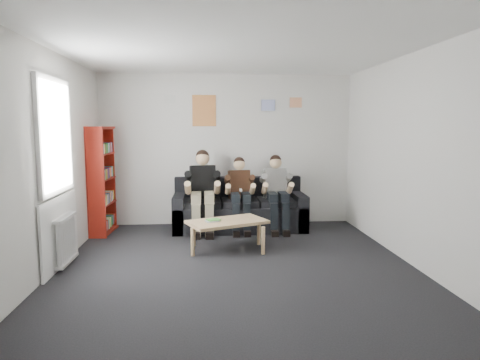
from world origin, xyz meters
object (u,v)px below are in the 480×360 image
(coffee_table, at_px, (227,224))
(sofa, at_px, (239,211))
(bookshelf, at_px, (102,180))
(person_left, at_px, (203,192))
(person_middle, at_px, (240,194))
(person_right, at_px, (277,193))

(coffee_table, bearing_deg, sofa, 78.32)
(bookshelf, bearing_deg, coffee_table, -25.82)
(bookshelf, bearing_deg, sofa, 7.91)
(person_left, xyz_separation_m, person_middle, (0.63, 0.01, -0.05))
(sofa, distance_m, person_right, 0.74)
(sofa, xyz_separation_m, person_right, (0.63, -0.20, 0.34))
(sofa, distance_m, person_middle, 0.38)
(coffee_table, bearing_deg, person_right, 51.09)
(coffee_table, relative_size, person_middle, 0.86)
(bookshelf, relative_size, coffee_table, 1.63)
(bookshelf, bearing_deg, person_right, 3.30)
(sofa, relative_size, person_right, 1.75)
(sofa, height_order, coffee_table, sofa)
(person_right, bearing_deg, bookshelf, 173.59)
(person_left, height_order, person_right, person_left)
(bookshelf, xyz_separation_m, person_left, (1.66, -0.08, -0.20))
(bookshelf, bearing_deg, person_left, 2.00)
(bookshelf, distance_m, coffee_table, 2.39)
(coffee_table, xyz_separation_m, person_middle, (0.27, 1.12, 0.26))
(person_right, bearing_deg, coffee_table, -133.85)
(sofa, distance_m, bookshelf, 2.36)
(person_middle, bearing_deg, sofa, 83.11)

